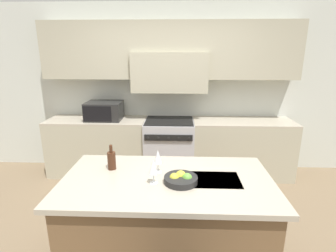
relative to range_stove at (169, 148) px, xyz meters
name	(u,v)px	position (x,y,z in m)	size (l,w,h in m)	color
ground_plane	(164,240)	(0.00, -1.61, -0.46)	(10.00, 10.00, 0.00)	#7A664C
back_cabinetry	(170,74)	(0.00, 0.27, 1.15)	(10.00, 0.46, 2.70)	silver
back_counter	(169,147)	(0.00, 0.02, 0.00)	(3.89, 0.62, 0.91)	#B2AD93
range_stove	(169,148)	(0.00, 0.00, 0.00)	(0.77, 0.70, 0.91)	#B7B7BC
microwave	(104,111)	(-1.03, 0.02, 0.60)	(0.55, 0.43, 0.28)	black
kitchen_island	(167,222)	(0.05, -1.90, -0.01)	(1.85, 1.02, 0.89)	brown
wine_bottle	(112,160)	(-0.48, -1.73, 0.52)	(0.08, 0.08, 0.24)	#422314
wine_glass_near	(153,167)	(-0.06, -1.99, 0.58)	(0.08, 0.08, 0.22)	white
wine_glass_far	(158,157)	(-0.04, -1.78, 0.58)	(0.08, 0.08, 0.22)	white
fruit_bowl	(181,179)	(0.17, -1.96, 0.46)	(0.29, 0.29, 0.09)	black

